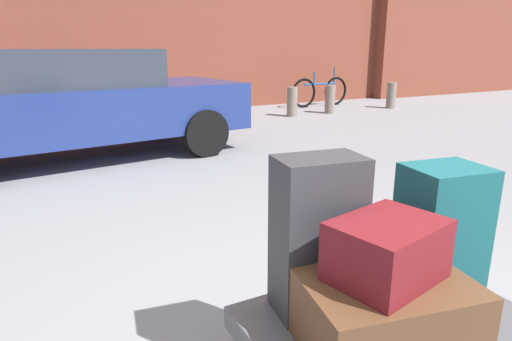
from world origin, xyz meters
The scene contains 11 objects.
luggage_cart centered at (0.00, 0.00, 0.27)m, with size 1.15×0.85×0.34m.
suitcase_brown_rear_left centered at (-0.15, -0.07, 0.48)m, with size 0.61×0.48×0.28m, color #51331E.
suitcase_teal_center centered at (0.30, 0.06, 0.64)m, with size 0.33×0.27×0.61m, color #144C51.
suitcase_charcoal_rear_right centered at (-0.23, 0.24, 0.68)m, with size 0.35×0.23×0.67m, color #2D2D33.
duffel_bag_maroon_topmost_pile centered at (-0.15, -0.07, 0.73)m, with size 0.40×0.30×0.22m, color maroon.
parked_car centered at (-0.67, 5.04, 0.76)m, with size 4.48×2.31×1.42m.
bicycle_leaning centered at (5.48, 7.97, 0.37)m, with size 1.76×0.17×0.96m.
bollard_kerb_near centered at (2.34, 6.83, 0.32)m, with size 0.22×0.22×0.63m, color #72665B.
bollard_kerb_mid centered at (3.90, 6.83, 0.32)m, with size 0.22×0.22×0.63m, color #72665B.
bollard_kerb_far centered at (4.92, 6.83, 0.32)m, with size 0.22×0.22×0.63m, color #72665B.
bollard_corner centered at (6.79, 6.83, 0.32)m, with size 0.22×0.22×0.63m, color #72665B.
Camera 1 is at (-1.24, -1.11, 1.43)m, focal length 30.54 mm.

